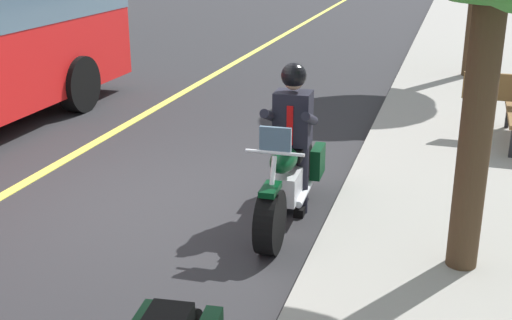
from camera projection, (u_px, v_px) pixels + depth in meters
The scene contains 4 objects.
ground_plane at pixel (161, 207), 7.75m from camera, with size 80.00×80.00×0.00m, color #28282B.
lane_center_stripe at pixel (16, 188), 8.30m from camera, with size 60.00×0.16×0.01m, color #E5DB4C.
motorcycle_main at pixel (288, 181), 7.30m from camera, with size 2.22×0.64×1.26m.
rider_main at pixel (293, 126), 7.28m from camera, with size 0.63×0.56×1.74m.
Camera 1 is at (6.49, 3.16, 3.09)m, focal length 46.12 mm.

